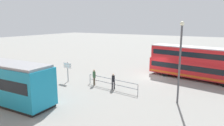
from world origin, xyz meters
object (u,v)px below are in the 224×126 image
(double_decker_bus, at_px, (198,63))
(pedestrian_crossing, at_px, (113,80))
(info_sign, at_px, (67,68))
(pedestrian_near_railing, at_px, (94,76))
(street_lamp, at_px, (180,57))

(double_decker_bus, relative_size, pedestrian_crossing, 7.17)
(info_sign, bearing_deg, pedestrian_near_railing, -173.50)
(street_lamp, bearing_deg, pedestrian_crossing, -4.37)
(double_decker_bus, bearing_deg, pedestrian_near_railing, 40.71)
(pedestrian_near_railing, bearing_deg, pedestrian_crossing, 175.55)
(street_lamp, bearing_deg, double_decker_bus, -91.79)
(pedestrian_crossing, relative_size, info_sign, 0.72)
(pedestrian_near_railing, xyz_separation_m, info_sign, (3.45, 0.39, 0.59))
(pedestrian_crossing, xyz_separation_m, street_lamp, (-6.62, 0.51, 3.07))
(double_decker_bus, xyz_separation_m, pedestrian_near_railing, (9.41, 8.10, -1.00))
(pedestrian_near_railing, relative_size, info_sign, 0.76)
(pedestrian_near_railing, distance_m, street_lamp, 9.64)
(double_decker_bus, bearing_deg, street_lamp, 88.21)
(pedestrian_near_railing, height_order, pedestrian_crossing, pedestrian_near_railing)
(info_sign, height_order, street_lamp, street_lamp)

